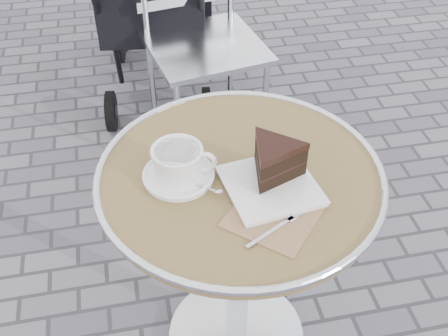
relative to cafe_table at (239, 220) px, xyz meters
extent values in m
cylinder|color=silver|center=(0.00, 0.00, -0.55)|extent=(0.44, 0.44, 0.03)
cylinder|color=silver|center=(0.00, 0.00, -0.20)|extent=(0.07, 0.07, 0.67)
cylinder|color=#A07F56|center=(0.00, 0.00, 0.15)|extent=(0.70, 0.70, 0.03)
torus|color=silver|center=(0.00, 0.00, 0.16)|extent=(0.72, 0.72, 0.02)
cylinder|color=white|center=(-0.15, 0.02, 0.17)|extent=(0.17, 0.17, 0.01)
cylinder|color=white|center=(-0.15, 0.02, 0.21)|extent=(0.14, 0.14, 0.07)
torus|color=white|center=(-0.09, 0.01, 0.21)|extent=(0.06, 0.02, 0.06)
cylinder|color=beige|center=(-0.15, 0.02, 0.25)|extent=(0.11, 0.11, 0.01)
cube|color=#966C52|center=(0.04, -0.15, 0.16)|extent=(0.26, 0.26, 0.00)
cube|color=white|center=(0.06, -0.07, 0.17)|extent=(0.23, 0.23, 0.01)
cylinder|color=silver|center=(-0.06, 0.79, -0.32)|extent=(0.03, 0.03, 0.50)
cylinder|color=silver|center=(0.31, 0.86, -0.32)|extent=(0.03, 0.03, 0.50)
cylinder|color=silver|center=(-0.13, 1.17, -0.32)|extent=(0.03, 0.03, 0.50)
cylinder|color=silver|center=(0.24, 1.24, -0.32)|extent=(0.03, 0.03, 0.50)
cube|color=silver|center=(0.09, 1.02, -0.05)|extent=(0.52, 0.52, 0.02)
cylinder|color=black|center=(-0.33, 1.24, -0.47)|extent=(0.06, 0.20, 0.19)
cylinder|color=black|center=(0.12, 1.18, -0.47)|extent=(0.06, 0.20, 0.19)
cylinder|color=black|center=(-0.25, 1.88, -0.42)|extent=(0.08, 0.30, 0.30)
cylinder|color=black|center=(0.20, 1.82, -0.42)|extent=(0.08, 0.30, 0.30)
camera|label=1|loc=(-0.25, -0.99, 1.09)|focal=45.00mm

